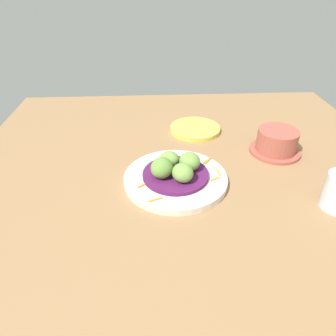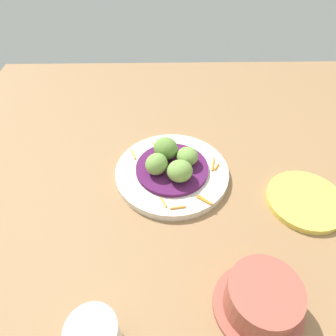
{
  "view_description": "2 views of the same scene",
  "coord_description": "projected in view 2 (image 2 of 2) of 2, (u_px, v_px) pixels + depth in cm",
  "views": [
    {
      "loc": [
        -8.13,
        -58.72,
        43.88
      ],
      "look_at": [
        -4.87,
        0.31,
        4.72
      ],
      "focal_mm": 33.09,
      "sensor_mm": 36.0,
      "label": 1
    },
    {
      "loc": [
        40.63,
        -3.03,
        48.13
      ],
      "look_at": [
        -2.36,
        -2.24,
        5.04
      ],
      "focal_mm": 32.2,
      "sensor_mm": 36.0,
      "label": 2
    }
  ],
  "objects": [
    {
      "name": "table_surface",
      "position": [
        179.0,
        190.0,
        0.62
      ],
      "size": [
        110.0,
        110.0,
        2.0
      ],
      "primitive_type": "cube",
      "color": "#936D47",
      "rests_on": "ground"
    },
    {
      "name": "main_plate",
      "position": [
        172.0,
        173.0,
        0.63
      ],
      "size": [
        23.56,
        23.56,
        1.59
      ],
      "primitive_type": "cylinder",
      "color": "silver",
      "rests_on": "table_surface"
    },
    {
      "name": "cabbage_bed",
      "position": [
        172.0,
        168.0,
        0.62
      ],
      "size": [
        14.99,
        14.99,
        0.87
      ],
      "primitive_type": "cylinder",
      "color": "#51194C",
      "rests_on": "main_plate"
    },
    {
      "name": "carrot_garnish",
      "position": [
        185.0,
        180.0,
        0.6
      ],
      "size": [
        18.93,
        19.14,
        0.4
      ],
      "color": "orange",
      "rests_on": "main_plate"
    },
    {
      "name": "guac_scoop_left",
      "position": [
        187.0,
        156.0,
        0.62
      ],
      "size": [
        4.87,
        4.8,
        3.53
      ],
      "primitive_type": "ellipsoid",
      "rotation": [
        0.0,
        0.0,
        6.2
      ],
      "color": "#759E47",
      "rests_on": "cabbage_bed"
    },
    {
      "name": "guac_scoop_center",
      "position": [
        166.0,
        148.0,
        0.62
      ],
      "size": [
        6.73,
        6.84,
        4.65
      ],
      "primitive_type": "ellipsoid",
      "rotation": [
        0.0,
        0.0,
        1.05
      ],
      "color": "olive",
      "rests_on": "cabbage_bed"
    },
    {
      "name": "guac_scoop_right",
      "position": [
        157.0,
        164.0,
        0.59
      ],
      "size": [
        6.34,
        6.25,
        4.25
      ],
      "primitive_type": "ellipsoid",
      "rotation": [
        0.0,
        0.0,
        5.66
      ],
      "color": "#759E47",
      "rests_on": "cabbage_bed"
    },
    {
      "name": "guac_scoop_back",
      "position": [
        179.0,
        171.0,
        0.58
      ],
      "size": [
        5.88,
        6.09,
        4.19
      ],
      "primitive_type": "ellipsoid",
      "rotation": [
        0.0,
        0.0,
        4.97
      ],
      "color": "#759E47",
      "rests_on": "cabbage_bed"
    },
    {
      "name": "side_plate_small",
      "position": [
        305.0,
        200.0,
        0.58
      ],
      "size": [
        14.84,
        14.84,
        1.24
      ],
      "primitive_type": "cylinder",
      "color": "#E0CC4C",
      "rests_on": "table_surface"
    },
    {
      "name": "terracotta_bowl",
      "position": [
        261.0,
        299.0,
        0.42
      ],
      "size": [
        13.17,
        13.17,
        6.46
      ],
      "color": "#A85142",
      "rests_on": "table_surface"
    }
  ]
}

